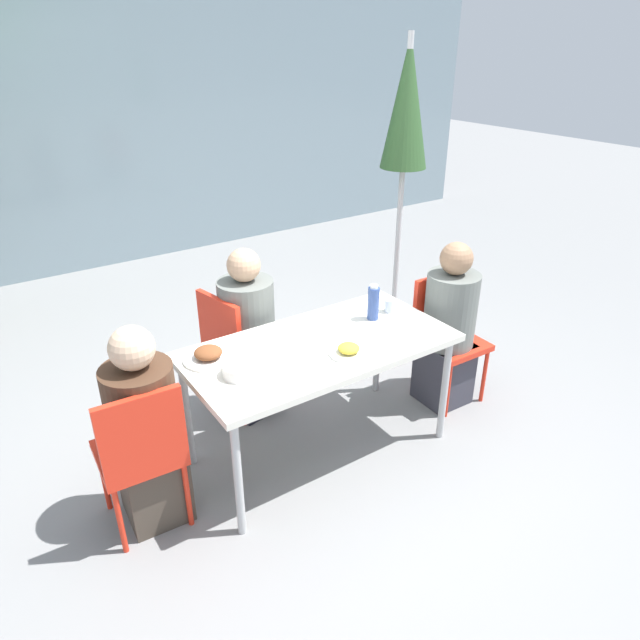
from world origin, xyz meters
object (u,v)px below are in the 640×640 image
at_px(chair_right, 445,329).
at_px(chair_far, 234,344).
at_px(person_far, 248,338).
at_px(bottle, 373,303).
at_px(chair_left, 141,449).
at_px(person_left, 146,433).
at_px(drinking_cup, 390,306).
at_px(person_right, 448,330).
at_px(salad_bowl, 240,370).
at_px(closed_umbrella, 406,119).

height_order(chair_right, chair_far, same).
height_order(person_far, bottle, person_far).
bearing_deg(chair_far, chair_left, -62.46).
xyz_separation_m(person_left, drinking_cup, (1.61, 0.05, 0.26)).
bearing_deg(person_right, chair_left, 1.54).
distance_m(person_left, chair_far, 1.01).
xyz_separation_m(chair_far, person_far, (0.09, -0.03, 0.03)).
bearing_deg(drinking_cup, salad_bowl, -172.47).
bearing_deg(person_far, bottle, 34.40).
relative_size(chair_right, chair_far, 1.00).
height_order(person_left, salad_bowl, person_left).
distance_m(chair_right, chair_far, 1.43).
xyz_separation_m(chair_left, chair_far, (0.84, 0.70, 0.00)).
xyz_separation_m(person_right, salad_bowl, (-1.54, -0.02, 0.23)).
distance_m(chair_left, salad_bowl, 0.61).
bearing_deg(chair_far, person_left, -63.92).
relative_size(bottle, drinking_cup, 2.74).
distance_m(person_left, drinking_cup, 1.63).
bearing_deg(closed_umbrella, salad_bowl, -152.31).
distance_m(person_far, drinking_cup, 0.94).
distance_m(person_right, salad_bowl, 1.56).
bearing_deg(person_left, chair_far, 40.80).
bearing_deg(chair_left, chair_right, 4.95).
height_order(chair_far, drinking_cup, chair_far).
xyz_separation_m(person_left, person_right, (2.03, -0.07, 0.02)).
relative_size(chair_right, person_right, 0.75).
bearing_deg(bottle, drinking_cup, 7.23).
relative_size(chair_left, person_right, 0.75).
bearing_deg(chair_far, closed_umbrella, 88.50).
bearing_deg(person_far, person_right, 48.11).
relative_size(closed_umbrella, salad_bowl, 12.84).
bearing_deg(salad_bowl, bottle, 7.58).
distance_m(person_right, drinking_cup, 0.50).
distance_m(chair_left, person_left, 0.10).
distance_m(closed_umbrella, drinking_cup, 1.54).
bearing_deg(person_left, person_right, 0.64).
bearing_deg(chair_left, salad_bowl, 0.95).
bearing_deg(chair_far, chair_right, 52.54).
relative_size(drinking_cup, salad_bowl, 0.45).
xyz_separation_m(person_right, person_far, (-1.15, 0.66, -0.01)).
relative_size(person_far, drinking_cup, 14.07).
bearing_deg(closed_umbrella, chair_right, -110.98).
relative_size(chair_left, drinking_cup, 10.62).
xyz_separation_m(chair_left, drinking_cup, (1.67, 0.13, 0.28)).
height_order(chair_right, person_far, person_far).
bearing_deg(drinking_cup, person_right, -16.94).
distance_m(chair_left, closed_umbrella, 2.96).
relative_size(chair_right, closed_umbrella, 0.37).
bearing_deg(drinking_cup, chair_left, -175.50).
xyz_separation_m(person_left, salad_bowl, (0.49, -0.09, 0.25)).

